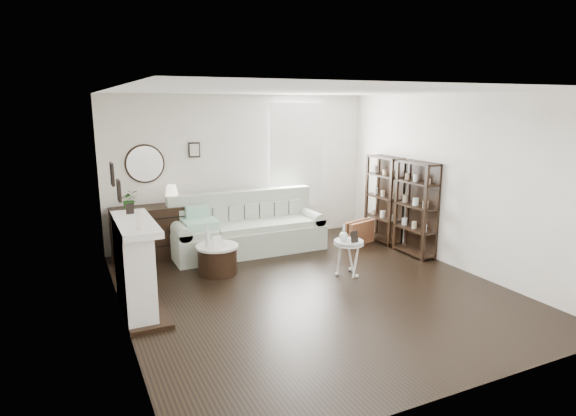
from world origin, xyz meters
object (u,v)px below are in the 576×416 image
sofa (247,232)px  pedestal_table (349,243)px  dresser (151,232)px  drum_table (218,259)px

sofa → pedestal_table: sofa is taller
dresser → pedestal_table: size_ratio=2.37×
drum_table → pedestal_table: size_ratio=1.19×
sofa → pedestal_table: (0.94, -1.81, 0.16)m
dresser → drum_table: (0.75, -1.30, -0.20)m
dresser → pedestal_table: dresser is taller
pedestal_table → sofa: bearing=117.4°
drum_table → sofa: bearing=47.9°
dresser → drum_table: dresser is taller
sofa → dresser: (-1.57, 0.39, 0.09)m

